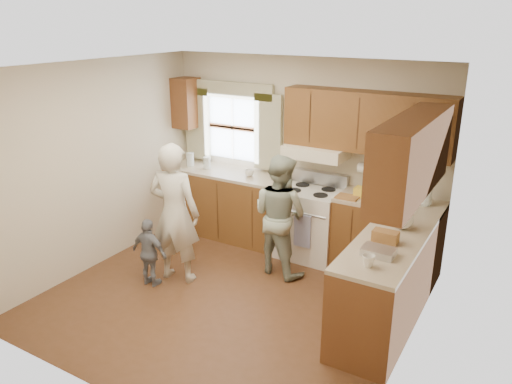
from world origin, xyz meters
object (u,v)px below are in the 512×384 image
Objects in this scene: child at (150,253)px; stove at (310,222)px; woman_left at (175,213)px; woman_right at (280,215)px.

stove is at bearing -128.26° from child.
child is (-0.17, -0.28, -0.42)m from woman_left.
child is at bearing 54.40° from woman_right.
woman_left reaches higher than woman_right.
woman_left is 2.04× the size of child.
child is (-1.26, -1.64, -0.06)m from stove.
stove is 0.66m from woman_right.
stove is 0.73× the size of woman_right.
stove reaches higher than child.
woman_left is 1.13× the size of woman_right.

